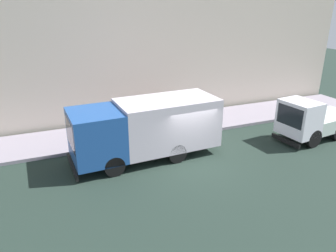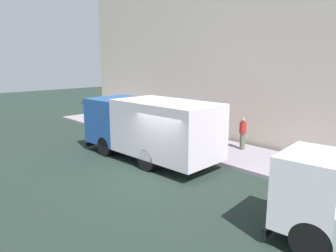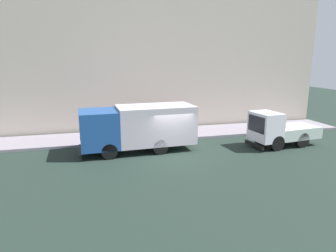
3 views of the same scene
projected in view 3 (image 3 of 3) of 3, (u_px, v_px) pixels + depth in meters
name	position (u px, v px, depth m)	size (l,w,h in m)	color
ground	(174.00, 154.00, 18.58)	(80.00, 80.00, 0.00)	#1F2D26
sidewalk	(158.00, 134.00, 23.06)	(3.52, 30.00, 0.17)	gray
building_facade	(151.00, 63.00, 24.00)	(0.50, 30.00, 10.87)	beige
large_utility_truck	(138.00, 126.00, 18.98)	(2.89, 7.36, 2.88)	#204D97
small_flatbed_truck	(279.00, 130.00, 20.11)	(2.49, 5.04, 2.39)	white
pedestrian_walking	(102.00, 127.00, 21.28)	(0.51, 0.51, 1.62)	brown
pedestrian_standing	(140.00, 121.00, 23.25)	(0.49, 0.49, 1.69)	black
pedestrian_third	(160.00, 120.00, 23.64)	(0.49, 0.49, 1.63)	#4F5448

